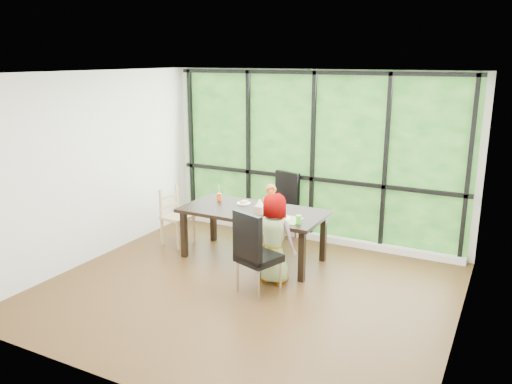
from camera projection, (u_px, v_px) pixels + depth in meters
The scene contains 22 objects.
ground at pixel (247, 290), 6.55m from camera, with size 5.00×5.00×0.00m, color black.
back_wall at pixel (314, 156), 8.14m from camera, with size 5.00×5.00×0.00m, color silver.
foliage_backdrop at pixel (313, 157), 8.12m from camera, with size 4.80×0.02×2.65m, color #184A17.
window_mullions at pixel (312, 157), 8.09m from camera, with size 4.80×0.06×2.65m, color black, non-canonical shape.
window_sill at pixel (309, 236), 8.38m from camera, with size 4.80×0.12×0.10m, color silver.
dining_table at pixel (253, 234), 7.47m from camera, with size 2.07×1.01×0.75m, color black.
chair_window_leather at pixel (280, 207), 8.28m from camera, with size 0.46×0.46×1.08m, color black.
chair_interior_leather at pixel (259, 252), 6.35m from camera, with size 0.46×0.46×1.08m, color black.
chair_end_beech at pixel (177, 217), 8.04m from camera, with size 0.42×0.40×0.90m, color tan.
child_toddler at pixel (271, 216), 7.95m from camera, with size 0.36×0.24×0.99m, color #D35E1E.
child_older at pixel (275, 238), 6.65m from camera, with size 0.58×0.38×1.20m, color gray.
placemat at pixel (282, 219), 6.94m from camera, with size 0.49×0.36×0.01m, color tan.
plate_far at pixel (244, 203), 7.68m from camera, with size 0.21×0.21×0.01m, color white.
plate_near at pixel (281, 218), 6.97m from camera, with size 0.25×0.25×0.02m, color white.
orange_cup at pixel (219, 197), 7.85m from camera, with size 0.07×0.07×0.11m, color #E85408.
green_cup at pixel (299, 220), 6.74m from camera, with size 0.07×0.07×0.11m, color #53D72E.
tissue_box at pixel (260, 210), 7.18m from camera, with size 0.13×0.13×0.11m, color tan.
crepe_rolls_far at pixel (244, 202), 7.67m from camera, with size 0.10×0.12×0.04m, color tan, non-canonical shape.
crepe_rolls_near at pixel (281, 216), 6.96m from camera, with size 0.15×0.12×0.04m, color tan, non-canonical shape.
straw_white at pixel (219, 191), 7.82m from camera, with size 0.01×0.01×0.20m, color white.
straw_pink at pixel (299, 213), 6.71m from camera, with size 0.01×0.01×0.20m, color pink.
tissue at pixel (260, 202), 7.15m from camera, with size 0.12×0.12×0.11m, color white.
Camera 1 is at (2.88, -5.29, 2.87)m, focal length 36.02 mm.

